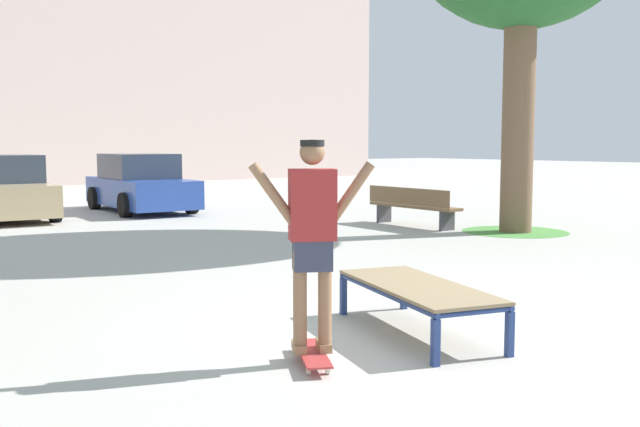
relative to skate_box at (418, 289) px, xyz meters
The scene contains 8 objects.
ground_plane 0.73m from the skate_box, ahead, with size 120.00×120.00×0.00m, color #B7B5AD.
skate_box is the anchor object (origin of this frame).
skateboard 1.36m from the skate_box, behind, with size 0.55×0.80×0.09m.
skater 1.48m from the skate_box, behind, with size 0.92×0.54×1.69m.
grass_patch_near_right 8.24m from the skate_box, 31.64° to the left, with size 2.09×2.09×0.01m, color #519342.
car_tan 13.09m from the skate_box, 92.53° to the left, with size 2.13×4.30×1.50m.
car_blue 13.29m from the skate_box, 77.99° to the left, with size 2.12×4.30×1.50m.
park_bench 8.68m from the skate_box, 46.05° to the left, with size 0.46×2.40×0.83m.
Camera 1 is at (-5.19, -4.54, 1.75)m, focal length 39.86 mm.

